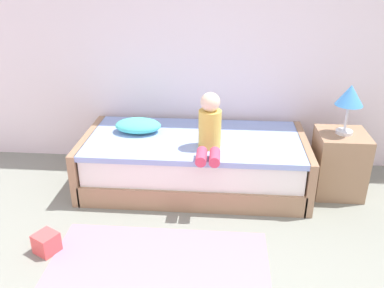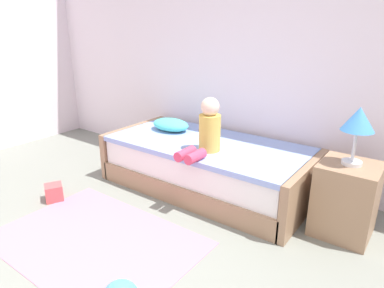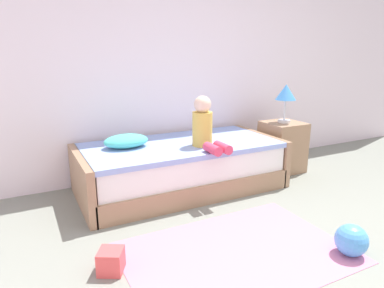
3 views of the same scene
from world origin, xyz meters
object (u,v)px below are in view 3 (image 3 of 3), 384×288
Objects in this scene: nightstand at (282,147)px; toy_block at (111,261)px; table_lamp at (286,94)px; child_figure at (205,126)px; bed at (181,166)px; toy_ball at (351,240)px; pillow at (126,141)px.

nightstand reaches higher than toy_block.
table_lamp is 0.88× the size of child_figure.
bed is at bearing 123.50° from child_figure.
child_figure is 2.21× the size of toy_ball.
pillow is at bearing 154.90° from child_figure.
toy_ball is (0.54, -1.68, -0.13)m from bed.
bed is 1.77m from toy_ball.
toy_ball is 1.68m from toy_block.
nightstand is at bearing -0.94° from bed.
nightstand is at bearing -90.00° from table_lamp.
nightstand reaches higher than toy_ball.
child_figure reaches higher than toy_ball.
child_figure is at bearing 105.07° from toy_ball.
toy_block is at bearing -143.66° from child_figure.
toy_ball is at bearing -20.29° from toy_block.
table_lamp is 1.24m from child_figure.
toy_block is (-1.18, -0.87, -0.63)m from child_figure.
child_figure reaches higher than toy_block.
pillow is (-0.70, 0.33, -0.14)m from child_figure.
table_lamp is at bearing -0.94° from bed.
child_figure reaches higher than bed.
nightstand is 2.63m from toy_block.
toy_ball is at bearing -115.92° from nightstand.
table_lamp reaches higher than child_figure.
bed is 4.14× the size of child_figure.
child_figure is at bearing -170.24° from table_lamp.
nightstand is (1.35, -0.02, 0.05)m from bed.
child_figure is at bearing 36.34° from toy_block.
toy_ball is at bearing -115.92° from table_lamp.
nightstand is 0.64m from table_lamp.
table_lamp is 2.75m from toy_block.
toy_block is at bearing -155.67° from nightstand.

